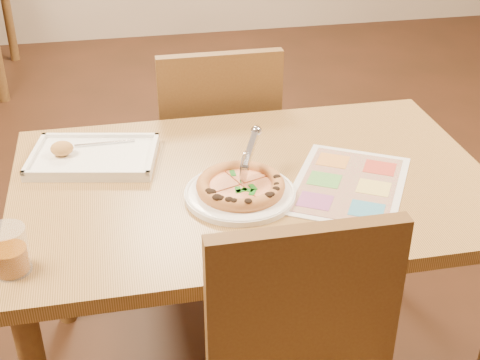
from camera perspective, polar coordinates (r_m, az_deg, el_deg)
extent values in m
cube|color=#A47941|center=(1.83, 1.10, -0.44)|extent=(1.30, 0.85, 0.04)
cylinder|color=brown|center=(2.32, -15.47, -5.02)|extent=(0.06, 0.06, 0.68)
cylinder|color=brown|center=(2.49, 12.60, -1.97)|extent=(0.06, 0.06, 0.68)
cube|color=brown|center=(1.45, 5.47, -11.46)|extent=(0.42, 0.04, 0.45)
cube|color=brown|center=(2.56, -2.31, 2.62)|extent=(0.42, 0.42, 0.04)
cube|color=brown|center=(2.29, -1.64, 5.44)|extent=(0.42, 0.04, 0.45)
cylinder|color=brown|center=(4.92, -19.24, 13.41)|extent=(0.06, 0.06, 0.68)
cylinder|color=white|center=(1.74, 0.00, -1.20)|extent=(0.34, 0.34, 0.02)
cylinder|color=#DB8E4A|center=(1.74, 0.05, -0.69)|extent=(0.23, 0.23, 0.01)
cylinder|color=#EEC981|center=(1.74, 0.05, -0.47)|extent=(0.19, 0.19, 0.01)
torus|color=#DB8E4A|center=(1.74, 0.05, -0.44)|extent=(0.23, 0.23, 0.04)
cylinder|color=silver|center=(1.72, 0.39, 1.08)|extent=(0.04, 0.08, 0.09)
cube|color=silver|center=(1.77, 0.91, 2.67)|extent=(0.07, 0.12, 0.06)
cube|color=white|center=(1.95, -12.36, 1.82)|extent=(0.39, 0.30, 0.02)
cube|color=silver|center=(1.94, -12.40, 2.16)|extent=(0.17, 0.01, 0.00)
ellipsoid|color=#BB7743|center=(1.96, -14.96, 2.62)|extent=(0.07, 0.05, 0.04)
cylinder|color=#8B470A|center=(1.55, -19.00, -6.41)|extent=(0.08, 0.08, 0.06)
cylinder|color=white|center=(1.54, -19.14, -5.70)|extent=(0.09, 0.09, 0.11)
cube|color=silver|center=(1.82, 9.26, -0.36)|extent=(0.44, 0.49, 0.00)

